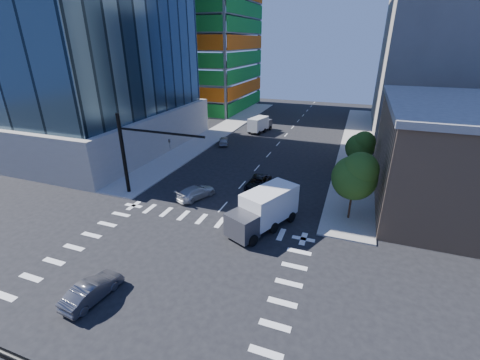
% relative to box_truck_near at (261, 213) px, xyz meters
% --- Properties ---
extents(ground, '(160.00, 160.00, 0.00)m').
position_rel_box_truck_near_xyz_m(ground, '(-4.97, -9.42, -1.59)').
color(ground, black).
rests_on(ground, ground).
extents(road_markings, '(20.00, 20.00, 0.01)m').
position_rel_box_truck_near_xyz_m(road_markings, '(-4.97, -9.42, -1.58)').
color(road_markings, silver).
rests_on(road_markings, ground).
extents(sidewalk_ne, '(5.00, 60.00, 0.15)m').
position_rel_box_truck_near_xyz_m(sidewalk_ne, '(7.53, 30.58, -1.51)').
color(sidewalk_ne, gray).
rests_on(sidewalk_ne, ground).
extents(sidewalk_nw, '(5.00, 60.00, 0.15)m').
position_rel_box_truck_near_xyz_m(sidewalk_nw, '(-17.47, 30.58, -1.51)').
color(sidewalk_nw, gray).
rests_on(sidewalk_nw, ground).
extents(construction_building, '(25.16, 34.50, 70.60)m').
position_rel_box_truck_near_xyz_m(construction_building, '(-32.39, 52.51, 23.03)').
color(construction_building, slate).
rests_on(construction_building, ground).
extents(bg_building_ne, '(24.00, 30.00, 28.00)m').
position_rel_box_truck_near_xyz_m(bg_building_ne, '(22.03, 45.58, 12.41)').
color(bg_building_ne, slate).
rests_on(bg_building_ne, ground).
extents(signal_mast_nw, '(10.20, 0.40, 9.00)m').
position_rel_box_truck_near_xyz_m(signal_mast_nw, '(-14.97, 2.08, 3.91)').
color(signal_mast_nw, black).
rests_on(signal_mast_nw, sidewalk_nw).
extents(tree_south, '(4.16, 4.16, 6.82)m').
position_rel_box_truck_near_xyz_m(tree_south, '(7.66, 4.49, 3.10)').
color(tree_south, '#382316').
rests_on(tree_south, sidewalk_ne).
extents(tree_north, '(3.54, 3.52, 5.78)m').
position_rel_box_truck_near_xyz_m(tree_north, '(7.96, 16.49, 2.40)').
color(tree_north, '#382316').
rests_on(tree_north, sidewalk_ne).
extents(car_nb_far, '(2.30, 4.94, 1.37)m').
position_rel_box_truck_near_xyz_m(car_nb_far, '(-2.91, 8.31, -0.90)').
color(car_nb_far, black).
rests_on(car_nb_far, ground).
extents(car_sb_near, '(3.63, 5.11, 1.37)m').
position_rel_box_truck_near_xyz_m(car_sb_near, '(-8.59, 3.55, -0.90)').
color(car_sb_near, silver).
rests_on(car_sb_near, ground).
extents(car_sb_mid, '(2.82, 4.16, 1.32)m').
position_rel_box_truck_near_xyz_m(car_sb_mid, '(-13.47, 23.04, -0.93)').
color(car_sb_mid, '#999AA0').
rests_on(car_sb_mid, ground).
extents(car_sb_cross, '(1.95, 4.42, 1.41)m').
position_rel_box_truck_near_xyz_m(car_sb_cross, '(-8.07, -12.46, -0.88)').
color(car_sb_cross, '#535358').
rests_on(car_sb_cross, ground).
extents(box_truck_near, '(5.43, 7.42, 3.58)m').
position_rel_box_truck_near_xyz_m(box_truck_near, '(0.00, 0.00, 0.00)').
color(box_truck_near, black).
rests_on(box_truck_near, ground).
extents(box_truck_far, '(3.47, 5.87, 2.89)m').
position_rel_box_truck_near_xyz_m(box_truck_far, '(-10.15, 33.17, -0.31)').
color(box_truck_far, black).
rests_on(box_truck_far, ground).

